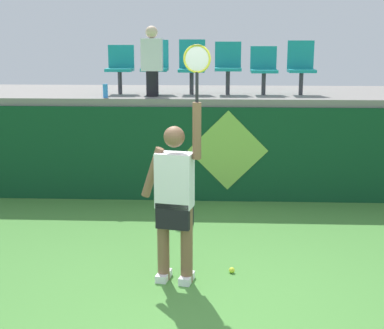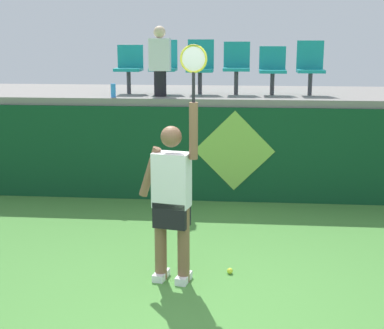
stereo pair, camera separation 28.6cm
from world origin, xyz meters
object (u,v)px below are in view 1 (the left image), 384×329
object	(u,v)px
water_bottle	(105,91)
stadium_chair_5	(301,65)
stadium_chair_0	(120,66)
tennis_ball	(232,270)
tennis_player	(175,196)
stadium_chair_3	(228,65)
stadium_chair_1	(155,64)
stadium_chair_2	(192,64)
stadium_chair_4	(264,67)
spectator_0	(152,60)

from	to	relation	value
water_bottle	stadium_chair_5	size ratio (longest dim) A/B	0.24
stadium_chair_0	tennis_ball	bearing A→B (deg)	-63.55
tennis_player	stadium_chair_3	xyz separation A→B (m)	(0.59, 3.92, 1.17)
stadium_chair_0	stadium_chair_1	world-z (taller)	stadium_chair_1
stadium_chair_5	tennis_ball	bearing A→B (deg)	-107.92
stadium_chair_2	stadium_chair_3	bearing A→B (deg)	-0.59
tennis_player	stadium_chair_2	xyz separation A→B (m)	(-0.01, 3.93, 1.17)
stadium_chair_0	stadium_chair_4	xyz separation A→B (m)	(2.41, -0.00, -0.01)
tennis_player	stadium_chair_0	bearing A→B (deg)	107.32
tennis_ball	spectator_0	size ratio (longest dim) A/B	0.06
stadium_chair_0	stadium_chair_1	bearing A→B (deg)	0.82
water_bottle	stadium_chair_2	distance (m)	1.55
water_bottle	stadium_chair_5	world-z (taller)	stadium_chair_5
tennis_player	stadium_chair_2	distance (m)	4.10
spectator_0	stadium_chair_3	bearing A→B (deg)	18.98
stadium_chair_0	stadium_chair_1	size ratio (longest dim) A/B	0.91
stadium_chair_2	water_bottle	bearing A→B (deg)	-153.49
stadium_chair_0	stadium_chair_5	size ratio (longest dim) A/B	0.92
water_bottle	stadium_chair_5	xyz separation A→B (m)	(3.17, 0.67, 0.38)
stadium_chair_1	stadium_chair_5	size ratio (longest dim) A/B	1.01
stadium_chair_4	spectator_0	size ratio (longest dim) A/B	0.71
tennis_player	water_bottle	distance (m)	3.62
stadium_chair_4	tennis_player	bearing A→B (deg)	-106.91
stadium_chair_0	stadium_chair_5	xyz separation A→B (m)	(3.03, 0.01, 0.02)
tennis_ball	tennis_player	bearing A→B (deg)	-159.59
tennis_ball	water_bottle	size ratio (longest dim) A/B	0.30
stadium_chair_4	stadium_chair_2	bearing A→B (deg)	179.50
stadium_chair_0	stadium_chair_4	distance (m)	2.41
stadium_chair_3	spectator_0	distance (m)	1.30
stadium_chair_2	spectator_0	bearing A→B (deg)	-145.42
stadium_chair_1	stadium_chair_4	world-z (taller)	stadium_chair_1
water_bottle	stadium_chair_0	distance (m)	0.76
stadium_chair_1	stadium_chair_0	bearing A→B (deg)	-179.18
tennis_player	water_bottle	bearing A→B (deg)	112.62
stadium_chair_1	stadium_chair_2	xyz separation A→B (m)	(0.62, 0.00, -0.00)
stadium_chair_0	stadium_chair_5	distance (m)	3.03
water_bottle	stadium_chair_0	bearing A→B (deg)	78.42
water_bottle	tennis_player	bearing A→B (deg)	-67.38
water_bottle	stadium_chair_3	world-z (taller)	stadium_chair_3
tennis_ball	stadium_chair_1	world-z (taller)	stadium_chair_1
stadium_chair_3	spectator_0	xyz separation A→B (m)	(-1.23, -0.42, 0.09)
stadium_chair_5	stadium_chair_0	bearing A→B (deg)	-179.83
tennis_player	stadium_chair_5	distance (m)	4.48
water_bottle	stadium_chair_4	bearing A→B (deg)	14.53
tennis_player	stadium_chair_3	size ratio (longest dim) A/B	2.90
stadium_chair_0	tennis_player	bearing A→B (deg)	-72.68
tennis_ball	stadium_chair_3	world-z (taller)	stadium_chair_3
stadium_chair_3	water_bottle	bearing A→B (deg)	-161.18
stadium_chair_1	stadium_chair_4	size ratio (longest dim) A/B	1.13
tennis_ball	stadium_chair_5	world-z (taller)	stadium_chair_5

